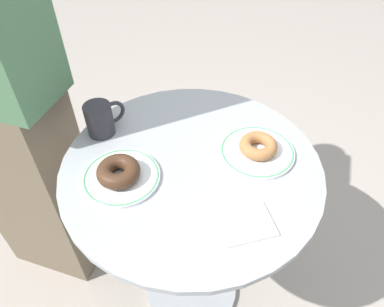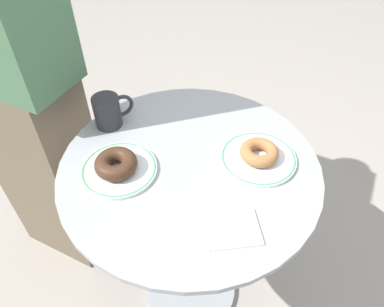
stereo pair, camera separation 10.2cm
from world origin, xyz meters
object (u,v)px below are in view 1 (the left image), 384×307
at_px(plate_right, 257,151).
at_px(paper_napkin, 246,223).
at_px(donut_cinnamon, 258,146).
at_px(plate_left, 122,177).
at_px(donut_chocolate, 118,171).
at_px(cafe_table, 191,215).
at_px(coffee_mug, 101,119).

height_order(plate_right, paper_napkin, plate_right).
height_order(donut_cinnamon, paper_napkin, donut_cinnamon).
bearing_deg(plate_left, donut_chocolate, -156.98).
distance_m(cafe_table, coffee_mug, 0.41).
bearing_deg(donut_chocolate, plate_right, -14.17).
xyz_separation_m(plate_left, donut_cinnamon, (0.37, -0.10, 0.02)).
relative_size(cafe_table, donut_cinnamon, 7.16).
distance_m(plate_left, paper_napkin, 0.35).
bearing_deg(coffee_mug, cafe_table, -56.59).
xyz_separation_m(plate_right, donut_cinnamon, (0.00, 0.00, 0.02)).
height_order(cafe_table, donut_chocolate, donut_chocolate).
bearing_deg(donut_cinnamon, paper_napkin, -132.51).
bearing_deg(plate_right, donut_chocolate, 165.83).
xyz_separation_m(donut_cinnamon, coffee_mug, (-0.35, 0.30, 0.02)).
bearing_deg(plate_right, paper_napkin, -132.51).
distance_m(cafe_table, plate_left, 0.31).
bearing_deg(coffee_mug, paper_napkin, -69.13).
height_order(plate_left, donut_cinnamon, donut_cinnamon).
bearing_deg(plate_left, paper_napkin, -53.80).
bearing_deg(cafe_table, paper_napkin, -85.34).
relative_size(donut_chocolate, coffee_mug, 0.92).
relative_size(plate_left, coffee_mug, 1.65).
distance_m(plate_left, donut_cinnamon, 0.38).
bearing_deg(coffee_mug, plate_left, -95.78).
distance_m(plate_left, plate_right, 0.38).
xyz_separation_m(plate_left, paper_napkin, (0.20, -0.28, -0.00)).
height_order(donut_chocolate, donut_cinnamon, donut_chocolate).
bearing_deg(donut_chocolate, paper_napkin, -52.80).
bearing_deg(paper_napkin, coffee_mug, 110.87).
relative_size(plate_left, donut_cinnamon, 1.92).
distance_m(plate_right, coffee_mug, 0.46).
bearing_deg(cafe_table, donut_chocolate, 166.87).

